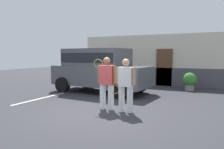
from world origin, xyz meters
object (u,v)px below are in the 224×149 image
(tennis_player_man, at_px, (107,82))
(tennis_player_woman, at_px, (126,85))
(potted_plant_by_porch, at_px, (190,80))
(parked_suv, at_px, (99,68))

(tennis_player_man, xyz_separation_m, tennis_player_woman, (0.68, -0.05, -0.03))
(tennis_player_man, height_order, tennis_player_woman, tennis_player_man)
(tennis_player_woman, distance_m, potted_plant_by_porch, 5.49)
(potted_plant_by_porch, bearing_deg, tennis_player_woman, -103.33)
(parked_suv, height_order, potted_plant_by_porch, parked_suv)
(parked_suv, xyz_separation_m, tennis_player_woman, (2.52, -2.89, -0.30))
(parked_suv, relative_size, tennis_player_man, 2.83)
(tennis_player_woman, bearing_deg, parked_suv, -51.64)
(tennis_player_man, bearing_deg, parked_suv, -64.80)
(parked_suv, relative_size, potted_plant_by_porch, 5.34)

